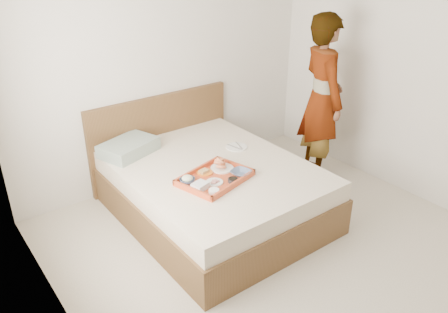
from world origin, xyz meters
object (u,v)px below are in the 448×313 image
at_px(dinner_plate, 237,147).
at_px(tray, 215,177).
at_px(bed, 214,190).
at_px(person, 322,99).

bearing_deg(dinner_plate, tray, -143.88).
bearing_deg(tray, dinner_plate, 21.54).
relative_size(tray, dinner_plate, 2.78).
bearing_deg(tray, bed, 42.93).
xyz_separation_m(bed, tray, (-0.15, -0.23, 0.29)).
bearing_deg(dinner_plate, person, -12.05).
bearing_deg(person, tray, 119.36).
height_order(tray, person, person).
bearing_deg(person, bed, 110.71).
distance_m(dinner_plate, person, 1.06).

